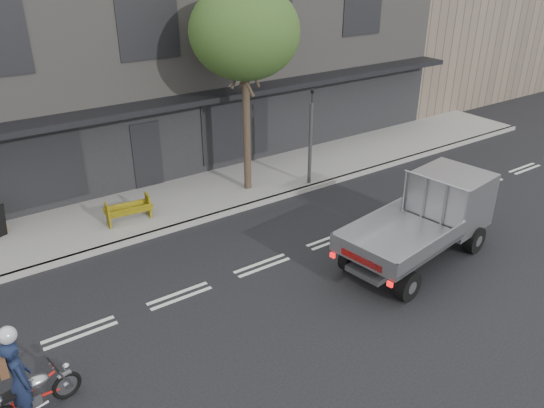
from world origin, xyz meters
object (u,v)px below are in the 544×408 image
Objects in this scene: street_tree at (245,33)px; motorcycle at (34,394)px; flatbed_ute at (441,206)px; rider at (20,381)px; construction_barrier at (131,212)px; traffic_light_pole at (310,142)px.

motorcycle is at bearing -144.01° from street_tree.
motorcycle is (-8.28, -6.02, -4.82)m from street_tree.
street_tree is at bearing 102.68° from flatbed_ute.
rider is at bearing 170.73° from motorcycle.
street_tree is 6.38m from construction_barrier.
construction_barrier is (-6.25, 0.62, -1.13)m from traffic_light_pole.
street_tree is at bearing 26.69° from motorcycle.
rider is at bearing -153.66° from traffic_light_pole.
traffic_light_pole reaches higher than construction_barrier.
street_tree is 1.93× the size of traffic_light_pole.
flatbed_ute reaches higher than rider.
rider is at bearing -125.88° from construction_barrier.
motorcycle is 7.05m from construction_barrier.
traffic_light_pole is (2.00, -0.85, -3.63)m from street_tree.
rider is (-8.43, -6.02, -4.41)m from street_tree.
traffic_light_pole is 6.38m from construction_barrier.
traffic_light_pole is 0.70× the size of flatbed_ute.
flatbed_ute is (10.68, -0.12, 0.80)m from motorcycle.
rider is (-10.43, -5.17, -0.79)m from traffic_light_pole.
street_tree is 3.91× the size of rider.
street_tree reaches higher than construction_barrier.
traffic_light_pole is 11.67m from rider.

